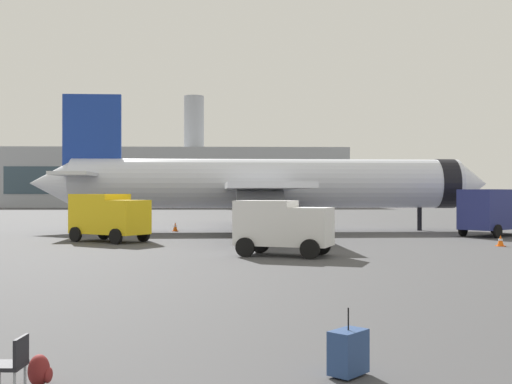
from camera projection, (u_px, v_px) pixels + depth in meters
airplane_at_gate at (265, 184)px, 49.09m from camera, size 35.69×32.14×10.50m
service_truck at (109, 215)px, 38.19m from camera, size 5.20×4.52×2.90m
fuel_truck at (495, 210)px, 43.48m from camera, size 6.17×5.65×3.20m
cargo_van at (282, 225)px, 29.60m from camera, size 4.83×3.61×2.60m
safety_cone_near at (318, 246)px, 30.84m from camera, size 0.44×0.44×0.75m
safety_cone_mid at (501, 241)px, 35.00m from camera, size 0.44×0.44×0.62m
safety_cone_far at (175, 227)px, 48.77m from camera, size 0.44×0.44×0.71m
rolling_suitcase at (348, 352)px, 10.14m from camera, size 0.73×0.74×1.10m
traveller_backpack at (40, 371)px, 9.63m from camera, size 0.36×0.40×0.48m
gate_chair at (12, 362)px, 9.15m from camera, size 0.50×0.50×0.86m
terminal_building at (179, 178)px, 139.36m from camera, size 71.89×22.59×24.38m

